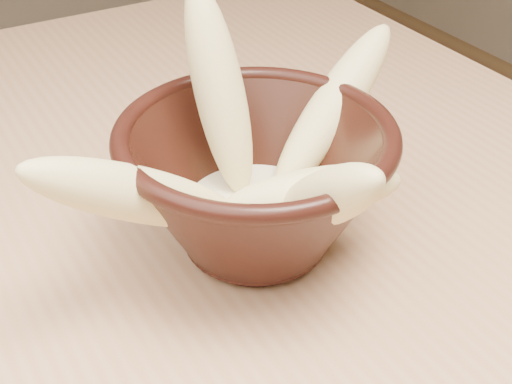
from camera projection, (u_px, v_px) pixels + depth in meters
bowl at (256, 181)px, 0.47m from camera, size 0.19×0.19×0.10m
milk_puddle at (256, 211)px, 0.49m from camera, size 0.10×0.10×0.01m
banana_upright at (219, 91)px, 0.48m from camera, size 0.04×0.09×0.15m
banana_left at (139, 195)px, 0.42m from camera, size 0.15×0.05×0.11m
banana_right at (333, 107)px, 0.51m from camera, size 0.15×0.08×0.11m
banana_across at (313, 194)px, 0.46m from camera, size 0.13×0.07×0.04m
banana_front at (325, 198)px, 0.42m from camera, size 0.04×0.11×0.11m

